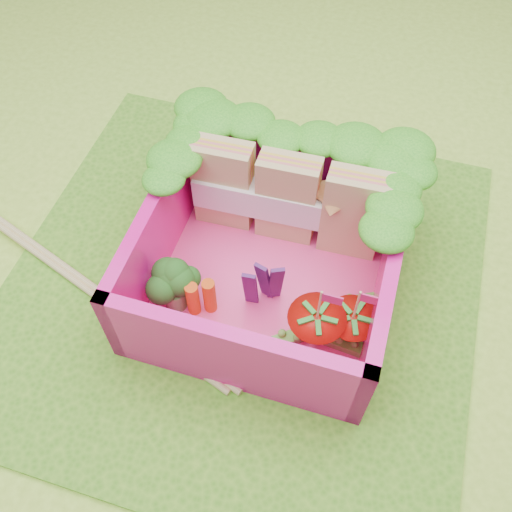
{
  "coord_description": "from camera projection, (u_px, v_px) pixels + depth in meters",
  "views": [
    {
      "loc": [
        0.57,
        -1.62,
        2.78
      ],
      "look_at": [
        0.07,
        0.02,
        0.28
      ],
      "focal_mm": 40.0,
      "sensor_mm": 36.0,
      "label": 1
    }
  ],
  "objects": [
    {
      "name": "strawberry_right",
      "position": [
        350.0,
        329.0,
        2.86
      ],
      "size": [
        0.26,
        0.26,
        0.5
      ],
      "color": "#B4140B",
      "rests_on": "bento_floor"
    },
    {
      "name": "carrot_sticks",
      "position": [
        201.0,
        297.0,
        2.98
      ],
      "size": [
        0.15,
        0.11,
        0.25
      ],
      "color": "#DD5912",
      "rests_on": "bento_floor"
    },
    {
      "name": "bento_box",
      "position": [
        269.0,
        257.0,
        3.01
      ],
      "size": [
        1.3,
        1.3,
        0.55
      ],
      "color": "#F51491",
      "rests_on": "placemat"
    },
    {
      "name": "chopsticks",
      "position": [
        73.0,
        276.0,
        3.24
      ],
      "size": [
        2.27,
        0.84,
        0.04
      ],
      "color": "tan",
      "rests_on": "placemat"
    },
    {
      "name": "snap_peas",
      "position": [
        331.0,
        328.0,
        2.99
      ],
      "size": [
        0.6,
        0.54,
        0.05
      ],
      "color": "#5EB83A",
      "rests_on": "bento_floor"
    },
    {
      "name": "broccoli",
      "position": [
        173.0,
        286.0,
        2.95
      ],
      "size": [
        0.35,
        0.35,
        0.25
      ],
      "color": "#639447",
      "rests_on": "bento_floor"
    },
    {
      "name": "lettuce_ruffle",
      "position": [
        295.0,
        150.0,
        2.99
      ],
      "size": [
        1.43,
        0.83,
        0.11
      ],
      "color": "#1E8017",
      "rests_on": "bento_box"
    },
    {
      "name": "sandwich_stack",
      "position": [
        288.0,
        199.0,
        3.15
      ],
      "size": [
        1.08,
        0.21,
        0.58
      ],
      "color": "tan",
      "rests_on": "bento_floor"
    },
    {
      "name": "placemat",
      "position": [
        243.0,
        283.0,
        3.26
      ],
      "size": [
        2.6,
        2.6,
        0.03
      ],
      "primitive_type": "cube",
      "color": "#498E20",
      "rests_on": "ground"
    },
    {
      "name": "ground",
      "position": [
        243.0,
        284.0,
        3.27
      ],
      "size": [
        14.0,
        14.0,
        0.0
      ],
      "primitive_type": "plane",
      "color": "#8EBD35",
      "rests_on": "ground"
    },
    {
      "name": "purple_wedges",
      "position": [
        264.0,
        284.0,
        2.95
      ],
      "size": [
        0.19,
        0.11,
        0.38
      ],
      "color": "#501A5B",
      "rests_on": "bento_floor"
    },
    {
      "name": "bento_floor",
      "position": [
        268.0,
        282.0,
        3.21
      ],
      "size": [
        1.3,
        1.3,
        0.05
      ],
      "primitive_type": "cube",
      "color": "#FF4190",
      "rests_on": "placemat"
    },
    {
      "name": "strawberry_left",
      "position": [
        315.0,
        331.0,
        2.84
      ],
      "size": [
        0.29,
        0.29,
        0.53
      ],
      "color": "#B4140B",
      "rests_on": "bento_floor"
    }
  ]
}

